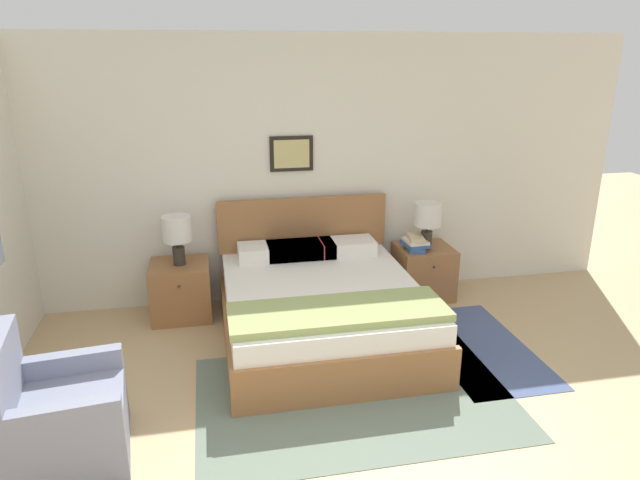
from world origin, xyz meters
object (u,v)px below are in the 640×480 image
(armchair, at_px, (57,418))
(table_lamp_by_door, at_px, (428,217))
(nightstand_by_door, at_px, (423,271))
(nightstand_near_window, at_px, (181,290))
(table_lamp_near_window, at_px, (177,232))
(bed, at_px, (321,307))

(armchair, distance_m, table_lamp_by_door, 3.71)
(armchair, relative_size, nightstand_by_door, 1.57)
(nightstand_near_window, height_order, nightstand_by_door, same)
(nightstand_by_door, distance_m, table_lamp_near_window, 2.50)
(table_lamp_near_window, bearing_deg, bed, -29.81)
(table_lamp_by_door, bearing_deg, nightstand_by_door, 122.88)
(table_lamp_near_window, relative_size, table_lamp_by_door, 1.00)
(armchair, bearing_deg, nightstand_near_window, 153.63)
(armchair, bearing_deg, nightstand_by_door, 114.88)
(bed, xyz_separation_m, armchair, (-1.90, -1.21, -0.01))
(nightstand_by_door, xyz_separation_m, table_lamp_by_door, (0.01, -0.01, 0.58))
(table_lamp_near_window, bearing_deg, nightstand_near_window, 126.28)
(armchair, relative_size, table_lamp_near_window, 1.85)
(armchair, distance_m, nightstand_near_window, 2.03)
(nightstand_near_window, xyz_separation_m, table_lamp_near_window, (0.01, -0.01, 0.58))
(nightstand_by_door, bearing_deg, armchair, -148.50)
(nightstand_by_door, xyz_separation_m, table_lamp_near_window, (-2.43, -0.01, 0.58))
(bed, distance_m, table_lamp_near_window, 1.50)
(nightstand_near_window, relative_size, nightstand_by_door, 1.00)
(armchair, distance_m, table_lamp_near_window, 2.10)
(nightstand_by_door, bearing_deg, table_lamp_near_window, -179.76)
(table_lamp_by_door, bearing_deg, armchair, -148.69)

